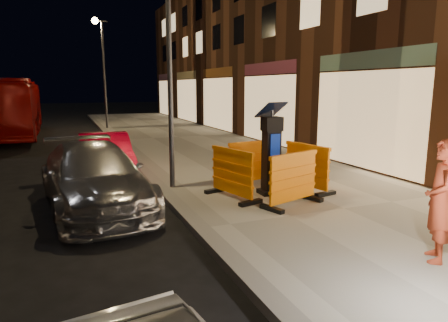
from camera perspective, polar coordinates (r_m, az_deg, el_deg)
name	(u,v)px	position (r m, az deg, el deg)	size (l,w,h in m)	color
ground_plane	(203,236)	(7.07, -3.04, -10.66)	(120.00, 120.00, 0.00)	black
sidewalk	(344,212)	(8.45, 16.74, -6.98)	(6.00, 60.00, 0.15)	gray
kerb	(203,232)	(7.05, -3.04, -10.09)	(0.30, 60.00, 0.15)	slate
parking_kiosk	(271,151)	(8.99, 6.77, 1.37)	(0.62, 0.62, 1.96)	black
barrier_front	(293,179)	(8.27, 9.86, -2.59)	(1.40, 0.58, 1.09)	orange
barrier_back	(252,163)	(9.90, 4.08, -0.27)	(1.40, 0.58, 1.09)	orange
barrier_kerbside	(232,174)	(8.67, 1.18, -1.83)	(1.40, 0.58, 1.09)	orange
barrier_bldgside	(307,167)	(9.56, 11.72, -0.87)	(1.40, 0.58, 1.09)	orange
car_silver	(96,208)	(9.05, -17.83, -6.36)	(1.89, 4.66, 1.35)	#B2B2B7
car_red	(106,178)	(11.81, -16.46, -2.35)	(1.33, 3.82, 1.26)	#A6011C
bus_doubledecker	(13,137)	(23.29, -27.90, 3.09)	(2.46, 10.52, 2.93)	#8A0605
man	(440,201)	(6.27, 28.53, -5.05)	(0.63, 0.41, 1.72)	#A8381F
street_lamp_mid	(169,60)	(9.56, -7.80, 14.05)	(0.12, 0.12, 6.00)	#3F3F44
street_lamp_far	(104,76)	(24.36, -16.72, 11.59)	(0.12, 0.12, 6.00)	#3F3F44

